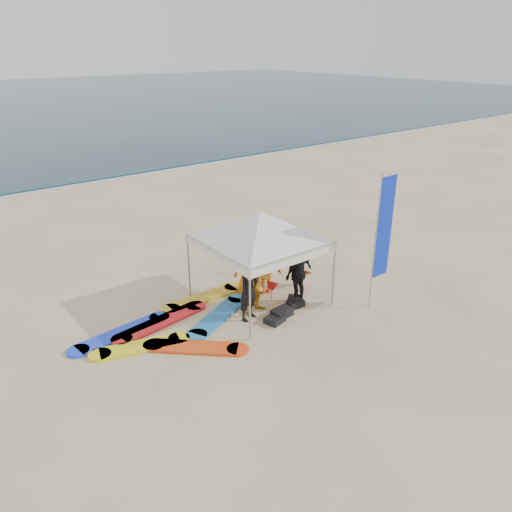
{
  "coord_description": "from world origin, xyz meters",
  "views": [
    {
      "loc": [
        -7.52,
        -7.67,
        6.79
      ],
      "look_at": [
        0.42,
        2.6,
        1.2
      ],
      "focal_mm": 35.0,
      "sensor_mm": 36.0,
      "label": 1
    }
  ],
  "objects": [
    {
      "name": "feather_flag",
      "position": [
        2.75,
        0.09,
        2.22
      ],
      "size": [
        0.63,
        0.04,
        3.76
      ],
      "color": "#A5A5A8",
      "rests_on": "ground"
    },
    {
      "name": "person_black_b",
      "position": [
        1.1,
        1.54,
        0.87
      ],
      "size": [
        1.07,
        0.57,
        1.74
      ],
      "primitive_type": "imported",
      "rotation": [
        0.0,
        0.0,
        3.28
      ],
      "color": "black",
      "rests_on": "ground"
    },
    {
      "name": "surfboard_spread",
      "position": [
        -2.39,
        2.43,
        0.04
      ],
      "size": [
        4.88,
        3.21,
        0.07
      ],
      "color": "#2372BC",
      "rests_on": "ground"
    },
    {
      "name": "person_yellow",
      "position": [
        -0.17,
        1.76,
        0.85
      ],
      "size": [
        0.84,
        0.66,
        1.7
      ],
      "primitive_type": "imported",
      "rotation": [
        0.0,
        0.0,
        0.02
      ],
      "color": "gold",
      "rests_on": "ground"
    },
    {
      "name": "person_orange_a",
      "position": [
        0.7,
        2.53,
        0.79
      ],
      "size": [
        1.16,
        0.9,
        1.57
      ],
      "primitive_type": "imported",
      "rotation": [
        0.0,
        0.0,
        2.79
      ],
      "color": "#DF4C13",
      "rests_on": "ground"
    },
    {
      "name": "marker_pennant",
      "position": [
        0.59,
        1.96,
        0.49
      ],
      "size": [
        0.28,
        0.28,
        0.64
      ],
      "color": "#A5A5A8",
      "rests_on": "ground"
    },
    {
      "name": "person_seated",
      "position": [
        1.8,
        2.26,
        0.42
      ],
      "size": [
        0.47,
        0.81,
        0.84
      ],
      "primitive_type": "imported",
      "rotation": [
        0.0,
        0.0,
        1.88
      ],
      "color": "#CC6112",
      "rests_on": "ground"
    },
    {
      "name": "person_orange_b",
      "position": [
        0.32,
        2.82,
        0.94
      ],
      "size": [
        1.0,
        0.74,
        1.88
      ],
      "primitive_type": "imported",
      "rotation": [
        0.0,
        0.0,
        3.31
      ],
      "color": "#CD6D12",
      "rests_on": "ground"
    },
    {
      "name": "gear_pile",
      "position": [
        0.32,
        1.2,
        0.1
      ],
      "size": [
        1.55,
        0.96,
        0.22
      ],
      "color": "black",
      "rests_on": "ground"
    },
    {
      "name": "canopy_tent",
      "position": [
        0.23,
        2.17,
        2.66
      ],
      "size": [
        4.04,
        4.04,
        3.05
      ],
      "color": "#A5A5A8",
      "rests_on": "ground"
    },
    {
      "name": "ground",
      "position": [
        0.0,
        0.0,
        0.0
      ],
      "size": [
        120.0,
        120.0,
        0.0
      ],
      "primitive_type": "plane",
      "color": "beige",
      "rests_on": "ground"
    },
    {
      "name": "shoreline_foam",
      "position": [
        0.0,
        18.2,
        0.0
      ],
      "size": [
        160.0,
        1.2,
        0.01
      ],
      "primitive_type": "cube",
      "color": "silver",
      "rests_on": "ground"
    },
    {
      "name": "person_black_a",
      "position": [
        -0.6,
        1.59,
        0.89
      ],
      "size": [
        0.75,
        0.6,
        1.77
      ],
      "primitive_type": "imported",
      "rotation": [
        0.0,
        0.0,
        0.31
      ],
      "color": "black",
      "rests_on": "ground"
    }
  ]
}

